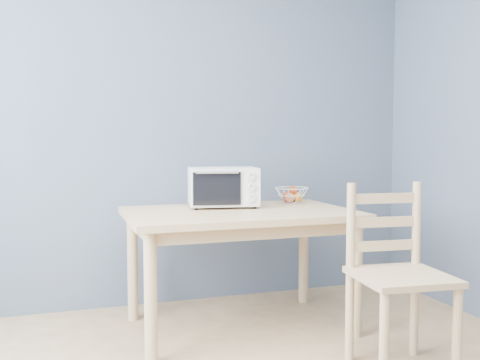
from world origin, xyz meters
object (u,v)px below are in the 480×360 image
object	(u,v)px
dining_table	(240,226)
fruit_basket	(291,195)
toaster_oven	(221,186)
dining_chair	(397,279)

from	to	relation	value
dining_table	fruit_basket	distance (m)	0.56
dining_table	fruit_basket	bearing A→B (deg)	29.36
toaster_oven	dining_chair	bearing A→B (deg)	-49.06
dining_table	fruit_basket	xyz separation A→B (m)	(0.47, 0.26, 0.16)
toaster_oven	fruit_basket	distance (m)	0.55
fruit_basket	dining_chair	xyz separation A→B (m)	(0.10, -1.11, -0.33)
fruit_basket	dining_chair	bearing A→B (deg)	-84.77
toaster_oven	dining_chair	xyz separation A→B (m)	(0.64, -1.04, -0.41)
dining_table	toaster_oven	distance (m)	0.31
dining_table	toaster_oven	size ratio (longest dim) A/B	2.88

